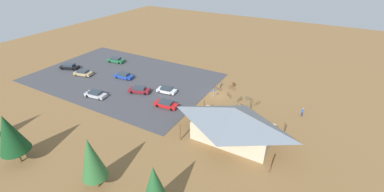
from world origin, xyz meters
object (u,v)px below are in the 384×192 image
trash_bin (233,84)px  bicycle_orange_lone_west (232,88)px  pine_center (155,184)px  bicycle_white_yard_left (239,106)px  visitor_by_pavilion (303,112)px  pine_mideast (9,134)px  car_silver_back_corner (96,94)px  car_red_inner_stall (166,104)px  bicycle_purple_near_porch (221,85)px  bicycle_red_edge_south (229,95)px  bicycle_silver_front_row (251,106)px  bicycle_teal_trailside (249,99)px  car_maroon_end_stall (139,90)px  car_white_mid_lot (167,90)px  car_blue_aisle_side (124,76)px  bike_pavilion (233,122)px  pine_east (91,158)px  car_tan_second_row (83,73)px  bicycle_green_back_row (240,99)px  car_green_by_curb (116,60)px  car_black_near_entry (69,67)px  bicycle_blue_mid_cluster (218,89)px  bicycle_yellow_yard_center (257,103)px  lot_sign (213,93)px

trash_bin → bicycle_orange_lone_west: trash_bin is taller
pine_center → bicycle_white_yard_left: size_ratio=5.84×
bicycle_white_yard_left → visitor_by_pavilion: bearing=-166.1°
pine_mideast → car_silver_back_corner: bearing=-74.6°
trash_bin → car_red_inner_stall: car_red_inner_stall is taller
car_silver_back_corner → bicycle_purple_near_porch: bearing=-140.6°
bicycle_red_edge_south → car_silver_back_corner: 28.27m
trash_bin → bicycle_silver_front_row: 9.43m
bicycle_teal_trailside → bicycle_orange_lone_west: (4.94, -3.03, -0.00)m
pine_mideast → car_maroon_end_stall: bearing=-93.7°
car_white_mid_lot → trash_bin: bearing=-139.1°
pine_center → car_blue_aisle_side: (28.90, -26.20, -4.06)m
bike_pavilion → car_red_inner_stall: bike_pavilion is taller
pine_east → car_tan_second_row: size_ratio=1.64×
bicycle_green_back_row → car_green_by_curb: size_ratio=0.35×
bicycle_silver_front_row → car_blue_aisle_side: (31.20, 2.01, 0.36)m
trash_bin → pine_center: size_ratio=0.12×
bicycle_red_edge_south → car_black_near_entry: size_ratio=0.26×
bicycle_blue_mid_cluster → car_maroon_end_stall: 17.29m
trash_bin → bicycle_yellow_yard_center: size_ratio=0.58×
bicycle_yellow_yard_center → lot_sign: bearing=13.5°
lot_sign → pine_east: (3.52, 28.13, 3.38)m
car_green_by_curb → bicycle_silver_front_row: bearing=173.1°
bicycle_green_back_row → car_maroon_end_stall: car_maroon_end_stall is taller
bike_pavilion → bicycle_yellow_yard_center: bearing=-92.4°
pine_east → bicycle_orange_lone_west: (-5.42, -34.07, -4.41)m
bicycle_blue_mid_cluster → bicycle_silver_front_row: bearing=158.6°
bike_pavilion → pine_center: bearing=81.2°
bicycle_blue_mid_cluster → car_green_by_curb: (31.80, -1.52, 0.38)m
bicycle_purple_near_porch → bicycle_white_yard_left: size_ratio=1.42×
bicycle_green_back_row → car_silver_back_corner: 30.31m
car_green_by_curb → car_red_inner_stall: (-25.73, 13.00, -0.04)m
car_maroon_end_stall → bicycle_teal_trailside: bearing=-159.4°
car_blue_aisle_side → car_maroon_end_stall: bearing=153.9°
trash_bin → visitor_by_pavilion: visitor_by_pavilion is taller
pine_mideast → bicycle_yellow_yard_center: pine_mideast is taller
bicycle_green_back_row → car_blue_aisle_side: size_ratio=0.36×
bicycle_blue_mid_cluster → car_white_mid_lot: size_ratio=0.40×
bicycle_white_yard_left → car_silver_back_corner: car_silver_back_corner is taller
pine_mideast → bicycle_yellow_yard_center: bearing=-128.2°
trash_bin → visitor_by_pavilion: bearing=161.1°
pine_center → car_white_mid_lot: bearing=-58.1°
trash_bin → bicycle_red_edge_south: trash_bin is taller
bicycle_teal_trailside → car_silver_back_corner: car_silver_back_corner is taller
pine_mideast → car_white_mid_lot: bearing=-103.7°
bicycle_teal_trailside → car_tan_second_row: (40.16, 8.05, 0.37)m
car_green_by_curb → car_tan_second_row: bearing=85.3°
bicycle_silver_front_row → car_red_inner_stall: bearing=29.0°
car_silver_back_corner → visitor_by_pavilion: visitor_by_pavilion is taller
pine_east → car_black_near_entry: pine_east is taller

